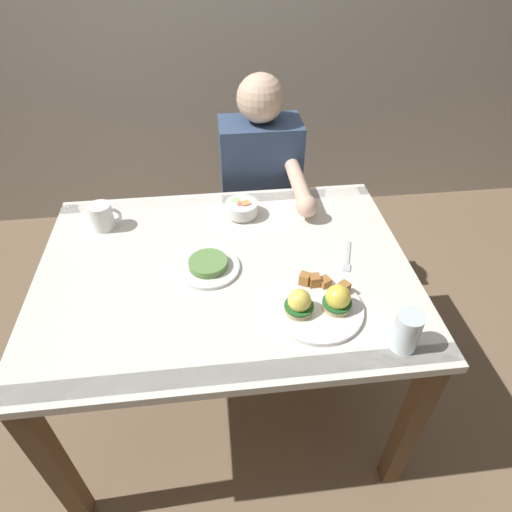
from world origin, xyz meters
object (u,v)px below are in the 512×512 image
Objects in this scene: diner_person at (262,189)px; water_glass_near at (406,333)px; fork at (347,258)px; eggs_benedict_plate at (318,303)px; side_plate at (208,265)px; coffee_mug at (102,216)px; fruit_bowl at (241,209)px; dining_table at (226,291)px.

water_glass_near is at bearing -75.08° from diner_person.
water_glass_near is (0.05, -0.36, 0.05)m from fork.
side_plate is (-0.31, 0.22, -0.01)m from eggs_benedict_plate.
coffee_mug is 0.71m from diner_person.
diner_person is at bearing 67.47° from side_plate.
coffee_mug is 0.95× the size of water_glass_near.
diner_person is (0.61, 0.33, -0.14)m from coffee_mug.
coffee_mug is 0.73× the size of fork.
eggs_benedict_plate is 0.24× the size of diner_person.
side_plate is at bearing 143.77° from water_glass_near.
water_glass_near reaches higher than fruit_bowl.
water_glass_near is 0.10× the size of diner_person.
fork is (0.40, -0.00, 0.11)m from dining_table.
diner_person is at bearing 104.92° from water_glass_near.
fruit_bowl is (0.08, 0.28, 0.14)m from dining_table.
coffee_mug is 0.45m from side_plate.
coffee_mug reaches higher than eggs_benedict_plate.
fork is (0.32, -0.29, -0.03)m from fruit_bowl.
diner_person reaches higher than dining_table.
fruit_bowl is 0.11× the size of diner_person.
dining_table is at bearing 141.13° from water_glass_near.
fruit_bowl is at bearing 74.34° from dining_table.
side_plate is (-0.50, 0.37, -0.04)m from water_glass_near.
eggs_benedict_plate is 0.82m from diner_person.
fruit_bowl reaches higher than side_plate.
eggs_benedict_plate reaches higher than fork.
diner_person reaches higher than eggs_benedict_plate.
fork is (0.15, 0.21, -0.02)m from eggs_benedict_plate.
water_glass_near reaches higher than side_plate.
dining_table is 0.63m from diner_person.
fork is 0.46m from side_plate.
water_glass_near is (0.87, -0.63, 0.00)m from coffee_mug.
dining_table is at bearing -105.66° from fruit_bowl.
dining_table is 0.42m from fork.
side_plate is at bearing 174.66° from dining_table.
fork is at bearing 97.47° from water_glass_near.
water_glass_near is at bearing -37.80° from eggs_benedict_plate.
fruit_bowl reaches higher than dining_table.
fork is 0.13× the size of diner_person.
fruit_bowl is 0.79× the size of fork.
coffee_mug is at bearing 143.97° from water_glass_near.
coffee_mug is (-0.41, 0.27, 0.16)m from dining_table.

